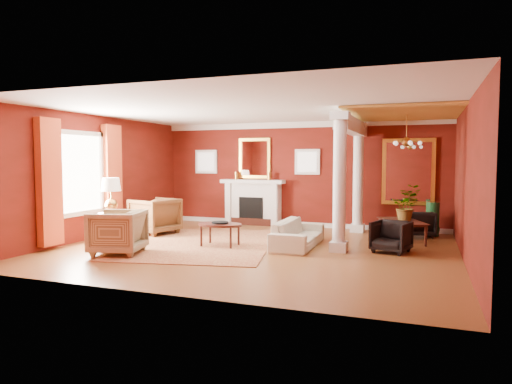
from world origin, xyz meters
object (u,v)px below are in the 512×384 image
at_px(armchair_stripe, 117,230).
at_px(side_table, 111,200).
at_px(sofa, 298,229).
at_px(armchair_leopard, 155,214).
at_px(coffee_table, 220,226).
at_px(dining_table, 403,225).

xyz_separation_m(armchair_stripe, side_table, (-0.86, 0.93, 0.50)).
bearing_deg(armchair_stripe, sofa, 107.07).
xyz_separation_m(armchair_leopard, coffee_table, (2.22, -0.92, -0.05)).
height_order(sofa, armchair_leopard, armchair_leopard).
xyz_separation_m(sofa, armchair_stripe, (-3.12, -1.99, 0.10)).
bearing_deg(side_table, coffee_table, 12.03).
relative_size(side_table, dining_table, 1.07).
bearing_deg(dining_table, armchair_stripe, 101.79).
height_order(sofa, side_table, side_table).
bearing_deg(sofa, dining_table, -56.22).
height_order(armchair_stripe, dining_table, armchair_stripe).
bearing_deg(sofa, coffee_table, 108.18).
relative_size(sofa, armchair_stripe, 2.01).
bearing_deg(dining_table, sofa, 103.00).
height_order(side_table, dining_table, side_table).
bearing_deg(armchair_stripe, side_table, -152.61).
xyz_separation_m(armchair_leopard, dining_table, (5.87, 1.04, -0.12)).
height_order(armchair_leopard, dining_table, armchair_leopard).
height_order(sofa, armchair_stripe, armchair_stripe).
xyz_separation_m(sofa, coffee_table, (-1.58, -0.54, 0.07)).
distance_m(sofa, armchair_stripe, 3.70).
distance_m(coffee_table, dining_table, 4.14).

